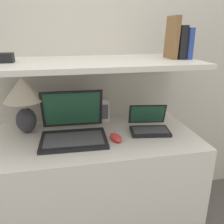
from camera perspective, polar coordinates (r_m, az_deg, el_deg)
The scene contains 13 objects.
wall_back at distance 1.72m, azimuth -6.07°, elevation 13.91°, with size 6.00×0.05×2.40m.
desk at distance 1.65m, azimuth -3.55°, elevation -17.41°, with size 1.23×0.64×0.74m.
back_riser at distance 1.84m, azimuth -5.25°, elevation -5.87°, with size 1.23×0.04×1.16m.
shelf at distance 1.41m, azimuth -4.67°, elevation 11.71°, with size 1.23×0.58×0.03m.
table_lamp at distance 1.53m, azimuth -20.55°, elevation 3.48°, with size 0.24×0.24×0.35m.
laptop_large at distance 1.43m, azimuth -9.30°, elevation -4.07°, with size 0.39×0.36×0.27m.
laptop_small at distance 1.53m, azimuth 8.89°, elevation -3.23°, with size 0.27×0.24×0.16m.
computer_mouse at distance 1.39m, azimuth 0.90°, elevation -6.15°, with size 0.08×0.12×0.04m.
router_box at distance 1.67m, azimuth -2.56°, elevation 0.28°, with size 0.11×0.06×0.15m.
book_blue at distance 1.58m, azimuth 17.02°, elevation 15.56°, with size 0.03×0.18×0.18m.
book_black at distance 1.56m, azimuth 15.63°, elevation 15.89°, with size 0.04×0.16×0.19m.
book_brown at distance 1.54m, azimuth 14.25°, elevation 16.97°, with size 0.04×0.15×0.25m.
shelf_gadget at distance 1.43m, azimuth -24.47°, elevation 11.78°, with size 0.09×0.07×0.05m.
Camera 1 is at (-0.17, -1.00, 1.36)m, focal length 38.00 mm.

